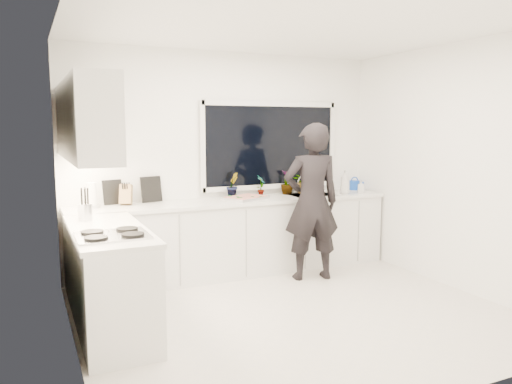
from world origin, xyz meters
TOP-DOWN VIEW (x-y plane):
  - floor at (0.00, 0.00)m, footprint 4.00×3.50m
  - wall_back at (0.00, 1.76)m, footprint 4.00×0.02m
  - wall_left at (-2.01, 0.00)m, footprint 0.02×3.50m
  - wall_right at (2.01, 0.00)m, footprint 0.02×3.50m
  - ceiling at (0.00, 0.00)m, footprint 4.00×3.50m
  - window at (0.60, 1.73)m, footprint 1.80×0.02m
  - base_cabinets_back at (0.00, 1.45)m, footprint 3.92×0.58m
  - base_cabinets_left at (-1.67, 0.35)m, footprint 0.58×1.60m
  - countertop_back at (0.00, 1.44)m, footprint 3.94×0.62m
  - countertop_left at (-1.67, 0.35)m, footprint 0.62×1.60m
  - upper_cabinets at (-1.79, 0.70)m, footprint 0.34×2.10m
  - sink at (1.05, 1.45)m, footprint 0.58×0.42m
  - faucet at (1.05, 1.65)m, footprint 0.03×0.03m
  - stovetop at (-1.69, -0.00)m, footprint 0.56×0.48m
  - person at (0.72, 0.90)m, footprint 0.75×0.57m
  - pizza_tray at (0.11, 1.42)m, footprint 0.59×0.52m
  - pizza at (0.11, 1.42)m, footprint 0.53×0.47m
  - watering_can at (1.85, 1.61)m, footprint 0.16×0.16m
  - paper_towel_roll at (-1.66, 1.55)m, footprint 0.12×0.12m
  - knife_block at (-1.28, 1.59)m, footprint 0.16×0.14m
  - utensil_crock at (-1.81, 0.80)m, footprint 0.13×0.13m
  - picture_frame_large at (-1.41, 1.69)m, footprint 0.22×0.06m
  - picture_frame_small at (-0.97, 1.69)m, footprint 0.25×0.07m
  - herb_plants at (0.75, 1.61)m, footprint 1.29×0.38m
  - soap_bottles at (1.52, 1.30)m, footprint 0.40×0.17m

SIDE VIEW (x-z plane):
  - floor at x=0.00m, z-range -0.02..0.00m
  - base_cabinets_back at x=0.00m, z-range 0.00..0.88m
  - base_cabinets_left at x=-1.67m, z-range 0.00..0.88m
  - sink at x=1.05m, z-range 0.80..0.94m
  - countertop_back at x=0.00m, z-range 0.88..0.92m
  - countertop_left at x=-1.67m, z-range 0.88..0.92m
  - person at x=0.72m, z-range 0.00..1.84m
  - stovetop at x=-1.69m, z-range 0.92..0.95m
  - pizza_tray at x=0.11m, z-range 0.92..0.95m
  - pizza at x=0.11m, z-range 0.95..0.96m
  - watering_can at x=1.85m, z-range 0.92..1.05m
  - utensil_crock at x=-1.81m, z-range 0.92..1.08m
  - faucet at x=1.05m, z-range 0.92..1.14m
  - knife_block at x=-1.28m, z-range 0.92..1.14m
  - paper_towel_roll at x=-1.66m, z-range 0.92..1.18m
  - picture_frame_large at x=-1.41m, z-range 0.92..1.20m
  - soap_bottles at x=1.52m, z-range 0.91..1.22m
  - picture_frame_small at x=-0.97m, z-range 0.92..1.22m
  - herb_plants at x=0.75m, z-range 0.92..1.24m
  - wall_back at x=0.00m, z-range 0.00..2.70m
  - wall_left at x=-2.01m, z-range 0.00..2.70m
  - wall_right at x=2.01m, z-range 0.00..2.70m
  - window at x=0.60m, z-range 1.05..2.05m
  - upper_cabinets at x=-1.79m, z-range 1.50..2.20m
  - ceiling at x=0.00m, z-range 2.70..2.72m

